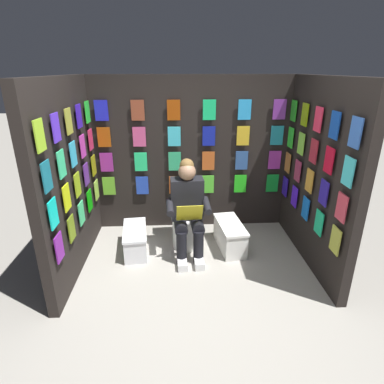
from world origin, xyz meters
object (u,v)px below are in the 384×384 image
comic_longbox_near (230,235)px  person_reading (188,208)px  comic_longbox_far (135,240)px  toilet (187,220)px

comic_longbox_near → person_reading: bearing=0.0°
person_reading → comic_longbox_near: (-0.54, -0.07, -0.42)m
comic_longbox_far → toilet: bearing=-170.4°
toilet → comic_longbox_far: 0.70m
toilet → person_reading: 0.35m
toilet → comic_longbox_near: 0.60m
person_reading → comic_longbox_far: (0.67, -0.04, -0.44)m
person_reading → comic_longbox_far: 0.80m
toilet → person_reading: (-0.01, 0.23, 0.27)m
toilet → comic_longbox_near: toilet is taller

